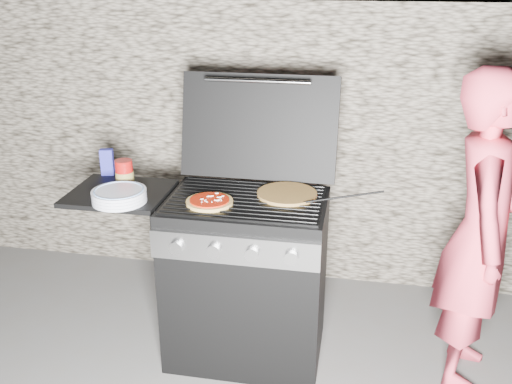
% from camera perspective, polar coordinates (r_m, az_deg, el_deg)
% --- Properties ---
extents(ground, '(50.00, 50.00, 0.00)m').
position_cam_1_polar(ground, '(3.29, -0.89, -15.48)').
color(ground, '#525252').
extents(stone_wall, '(8.00, 0.35, 1.80)m').
position_cam_1_polar(stone_wall, '(3.81, 2.21, 5.15)').
color(stone_wall, gray).
rests_on(stone_wall, ground).
extents(gas_grill, '(1.34, 0.79, 0.91)m').
position_cam_1_polar(gas_grill, '(3.09, -5.53, -8.15)').
color(gas_grill, black).
rests_on(gas_grill, ground).
extents(pizza_topped, '(0.29, 0.29, 0.03)m').
position_cam_1_polar(pizza_topped, '(2.78, -4.67, -0.91)').
color(pizza_topped, tan).
rests_on(pizza_topped, gas_grill).
extents(pizza_plain, '(0.39, 0.39, 0.02)m').
position_cam_1_polar(pizza_plain, '(2.87, 3.12, -0.18)').
color(pizza_plain, tan).
rests_on(pizza_plain, gas_grill).
extents(sauce_jar, '(0.11, 0.11, 0.14)m').
position_cam_1_polar(sauce_jar, '(3.07, -13.03, 1.84)').
color(sauce_jar, maroon).
rests_on(sauce_jar, gas_grill).
extents(blue_carton, '(0.08, 0.05, 0.15)m').
position_cam_1_polar(blue_carton, '(3.26, -14.66, 2.91)').
color(blue_carton, navy).
rests_on(blue_carton, gas_grill).
extents(plate_stack, '(0.34, 0.34, 0.06)m').
position_cam_1_polar(plate_stack, '(2.88, -13.51, -0.39)').
color(plate_stack, silver).
rests_on(plate_stack, gas_grill).
extents(person, '(0.46, 0.63, 1.59)m').
position_cam_1_polar(person, '(2.92, 21.59, -3.98)').
color(person, '#DD3D52').
rests_on(person, ground).
extents(tongs, '(0.38, 0.06, 0.08)m').
position_cam_1_polar(tongs, '(2.77, 8.71, -0.62)').
color(tongs, black).
rests_on(tongs, gas_grill).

